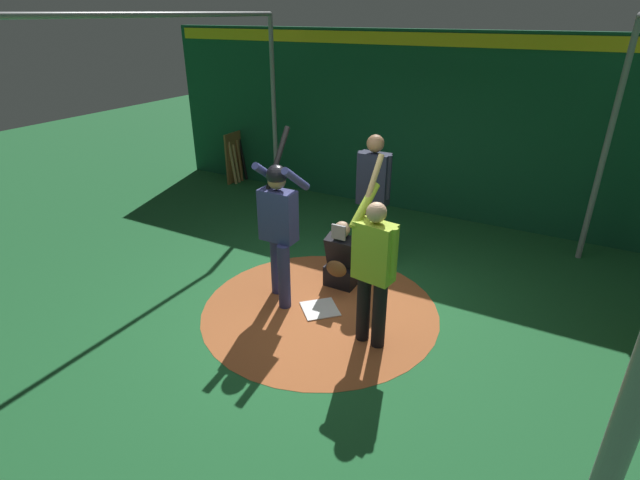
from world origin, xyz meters
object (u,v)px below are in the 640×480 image
visitor (374,265)px  batter (279,221)px  home_plate (320,309)px  catcher (342,261)px  bat_rack (238,158)px  umpire (373,193)px

visitor → batter: bearing=-92.7°
home_plate → catcher: size_ratio=0.46×
home_plate → bat_rack: 5.37m
home_plate → umpire: bearing=179.2°
home_plate → visitor: visitor is taller
catcher → bat_rack: size_ratio=0.87×
home_plate → bat_rack: size_ratio=0.40×
batter → catcher: bearing=143.2°
catcher → visitor: (0.95, 0.83, 0.60)m
catcher → visitor: visitor is taller
umpire → visitor: visitor is taller
umpire → home_plate: bearing=-0.8°
batter → bat_rack: batter is taller
visitor → bat_rack: visitor is taller
home_plate → bat_rack: bat_rack is taller
umpire → bat_rack: (-2.10, -4.01, -0.57)m
batter → visitor: (0.26, 1.34, -0.12)m
umpire → bat_rack: size_ratio=1.78×
visitor → bat_rack: (-3.83, -4.77, -0.46)m
catcher → umpire: size_ratio=0.49×
home_plate → visitor: size_ratio=0.21×
catcher → bat_rack: bearing=-126.2°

